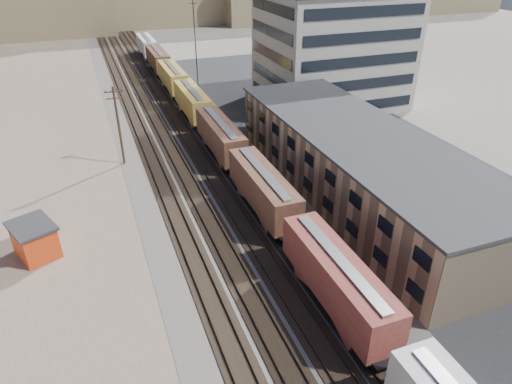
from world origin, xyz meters
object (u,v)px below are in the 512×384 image
object	(u,v)px
utility_pole_north	(119,124)
parked_car_blue	(314,113)
maintenance_shed	(35,239)
freight_train	(205,117)

from	to	relation	value
utility_pole_north	parked_car_blue	bearing A→B (deg)	12.17
maintenance_shed	parked_car_blue	world-z (taller)	maintenance_shed
utility_pole_north	maintenance_shed	size ratio (longest dim) A/B	1.87
freight_train	parked_car_blue	distance (m)	18.25
freight_train	maintenance_shed	size ratio (longest dim) A/B	22.45
freight_train	parked_car_blue	bearing A→B (deg)	2.70
freight_train	utility_pole_north	bearing A→B (deg)	-155.11
utility_pole_north	maintenance_shed	xyz separation A→B (m)	(-9.60, -16.79, -3.66)
freight_train	utility_pole_north	world-z (taller)	utility_pole_north
freight_train	utility_pole_north	distance (m)	13.79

